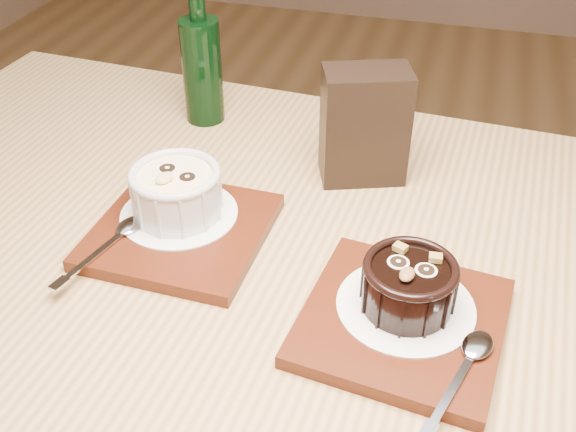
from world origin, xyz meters
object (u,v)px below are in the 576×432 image
(table, at_px, (284,340))
(green_bottle, at_px, (202,67))
(ramekin_white, at_px, (176,190))
(tray_right, at_px, (402,322))
(condiment_stand, at_px, (364,126))
(tray_left, at_px, (181,231))
(ramekin_dark, at_px, (409,283))

(table, xyz_separation_m, green_bottle, (-0.20, 0.30, 0.17))
(ramekin_white, relative_size, tray_right, 0.55)
(tray_right, distance_m, condiment_stand, 0.27)
(tray_left, relative_size, ramekin_dark, 2.05)
(tray_right, distance_m, ramekin_dark, 0.04)
(ramekin_white, relative_size, condiment_stand, 0.71)
(tray_left, height_order, ramekin_dark, ramekin_dark)
(ramekin_dark, bearing_deg, condiment_stand, 119.80)
(ramekin_white, xyz_separation_m, ramekin_dark, (0.26, -0.08, -0.00))
(tray_left, distance_m, ramekin_white, 0.05)
(tray_left, height_order, condiment_stand, condiment_stand)
(ramekin_white, bearing_deg, table, -1.49)
(ramekin_dark, bearing_deg, table, 179.14)
(condiment_stand, distance_m, green_bottle, 0.25)
(ramekin_dark, distance_m, condiment_stand, 0.25)
(condiment_stand, bearing_deg, tray_left, -133.56)
(ramekin_white, bearing_deg, tray_right, 1.05)
(ramekin_dark, height_order, green_bottle, green_bottle)
(table, height_order, tray_right, tray_right)
(table, bearing_deg, tray_left, 164.64)
(table, bearing_deg, green_bottle, 124.05)
(table, height_order, ramekin_dark, ramekin_dark)
(green_bottle, bearing_deg, tray_left, -74.33)
(tray_left, distance_m, green_bottle, 0.28)
(table, distance_m, tray_left, 0.16)
(ramekin_white, height_order, green_bottle, green_bottle)
(table, bearing_deg, ramekin_white, 158.39)
(tray_left, distance_m, condiment_stand, 0.25)
(table, distance_m, green_bottle, 0.39)
(tray_right, height_order, green_bottle, green_bottle)
(table, height_order, tray_left, tray_left)
(table, xyz_separation_m, tray_left, (-0.13, 0.03, 0.10))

